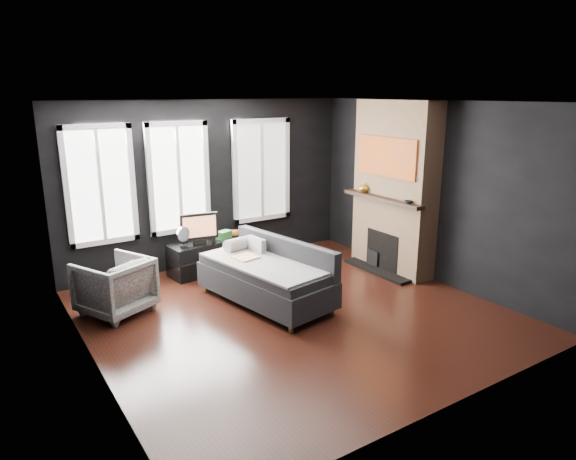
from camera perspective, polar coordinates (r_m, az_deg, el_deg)
floor at (r=6.84m, az=0.67°, el=-9.20°), size 5.00×5.00×0.00m
ceiling at (r=6.23m, az=0.75°, el=14.05°), size 5.00×5.00×0.00m
wall_back at (r=8.55m, az=-8.64°, el=5.09°), size 5.00×0.02×2.70m
wall_left at (r=5.47m, az=-21.66°, el=-1.53°), size 0.02×5.00×2.70m
wall_right at (r=8.03m, az=15.78°, el=4.03°), size 0.02×5.00×2.70m
windows at (r=8.23m, az=-11.72°, el=11.78°), size 4.00×0.16×1.76m
fireplace at (r=8.29m, az=11.76°, el=4.62°), size 0.70×1.62×2.70m
sofa at (r=7.01m, az=-2.54°, el=-4.81°), size 1.33×2.13×0.85m
stripe_pillow at (r=7.41m, az=-3.51°, el=-2.18°), size 0.12×0.37×0.36m
armchair at (r=7.07m, az=-18.71°, el=-5.64°), size 1.04×1.01×0.82m
media_console at (r=8.40m, az=-8.16°, el=-2.77°), size 1.55×0.64×0.52m
monitor at (r=8.11m, az=-9.85°, el=0.41°), size 0.62×0.22×0.54m
desk_fan at (r=7.98m, az=-11.56°, el=-0.70°), size 0.29×0.29×0.33m
mug at (r=8.48m, az=-5.90°, el=-0.26°), size 0.15×0.13×0.12m
book at (r=8.62m, az=-5.10°, el=0.37°), size 0.17×0.04×0.23m
storage_box at (r=8.35m, az=-7.12°, el=-0.53°), size 0.27×0.22×0.13m
mantel_vase at (r=8.45m, az=8.39°, el=4.71°), size 0.20×0.21×0.16m
mantel_clock at (r=7.76m, az=13.23°, el=3.07°), size 0.15×0.15×0.04m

